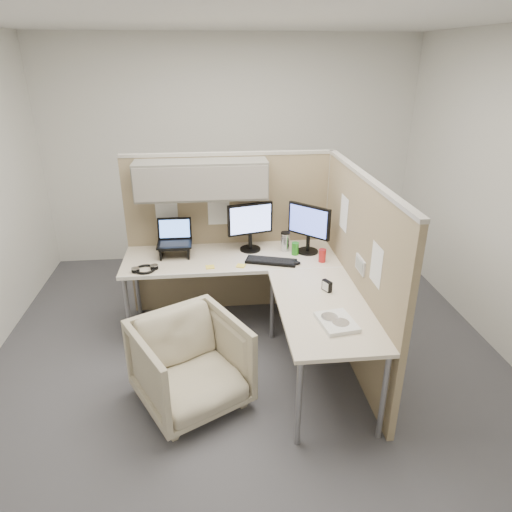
{
  "coord_description": "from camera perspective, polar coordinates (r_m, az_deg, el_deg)",
  "views": [
    {
      "loc": [
        -0.27,
        -3.37,
        2.46
      ],
      "look_at": [
        0.1,
        0.25,
        0.85
      ],
      "focal_mm": 32.0,
      "sensor_mm": 36.0,
      "label": 1
    }
  ],
  "objects": [
    {
      "name": "keyboard",
      "position": [
        4.14,
        1.9,
        -0.66
      ],
      "size": [
        0.48,
        0.28,
        0.02
      ],
      "primitive_type": "cube",
      "rotation": [
        0.0,
        0.0,
        -0.31
      ],
      "color": "black",
      "rests_on": "desk"
    },
    {
      "name": "mouse",
      "position": [
        4.12,
        5.02,
        -0.84
      ],
      "size": [
        0.1,
        0.08,
        0.03
      ],
      "primitive_type": "ellipsoid",
      "rotation": [
        0.0,
        0.0,
        -0.31
      ],
      "color": "black",
      "rests_on": "desk"
    },
    {
      "name": "desk_clock",
      "position": [
        3.68,
        8.85,
        -3.71
      ],
      "size": [
        0.07,
        0.1,
        0.09
      ],
      "rotation": [
        0.0,
        0.0,
        -1.1
      ],
      "color": "black",
      "rests_on": "desk"
    },
    {
      "name": "partition_back",
      "position": [
        4.41,
        -4.89,
        5.81
      ],
      "size": [
        2.0,
        0.36,
        1.63
      ],
      "color": "#988564",
      "rests_on": "ground"
    },
    {
      "name": "monitor_left",
      "position": [
        4.31,
        -0.73,
        4.14
      ],
      "size": [
        0.43,
        0.2,
        0.47
      ],
      "rotation": [
        0.0,
        0.0,
        0.25
      ],
      "color": "black",
      "rests_on": "desk"
    },
    {
      "name": "sticky_note_a",
      "position": [
        4.07,
        -5.76,
        -1.37
      ],
      "size": [
        0.08,
        0.08,
        0.01
      ],
      "primitive_type": "cube",
      "rotation": [
        0.0,
        0.0,
        0.11
      ],
      "color": "yellow",
      "rests_on": "desk"
    },
    {
      "name": "office_chair",
      "position": [
        3.51,
        -8.22,
        -12.81
      ],
      "size": [
        0.97,
        0.95,
        0.75
      ],
      "primitive_type": "imported",
      "rotation": [
        0.0,
        0.0,
        0.5
      ],
      "color": "#B9B493",
      "rests_on": "ground"
    },
    {
      "name": "sticky_note_b",
      "position": [
        4.07,
        -1.9,
        -1.22
      ],
      "size": [
        0.1,
        0.1,
        0.01
      ],
      "primitive_type": "cube",
      "rotation": [
        0.0,
        0.0,
        -0.37
      ],
      "color": "yellow",
      "rests_on": "desk"
    },
    {
      "name": "soda_can_silver",
      "position": [
        4.3,
        4.92,
        0.93
      ],
      "size": [
        0.07,
        0.07,
        0.12
      ],
      "primitive_type": "cylinder",
      "color": "#268C1E",
      "rests_on": "desk"
    },
    {
      "name": "paper_stack",
      "position": [
        3.27,
        10.04,
        -8.13
      ],
      "size": [
        0.28,
        0.33,
        0.03
      ],
      "rotation": [
        0.0,
        0.0,
        0.15
      ],
      "color": "white",
      "rests_on": "desk"
    },
    {
      "name": "laptop_station",
      "position": [
        4.32,
        -10.13,
        1.69
      ],
      "size": [
        0.32,
        0.27,
        0.33
      ],
      "color": "black",
      "rests_on": "desk"
    },
    {
      "name": "desk",
      "position": [
        3.94,
        0.54,
        -2.88
      ],
      "size": [
        2.0,
        1.98,
        0.73
      ],
      "color": "beige",
      "rests_on": "ground"
    },
    {
      "name": "headphones",
      "position": [
        4.1,
        -13.71,
        -1.59
      ],
      "size": [
        0.23,
        0.23,
        0.03
      ],
      "rotation": [
        0.0,
        0.0,
        0.29
      ],
      "color": "black",
      "rests_on": "desk"
    },
    {
      "name": "soda_can_green",
      "position": [
        4.18,
        8.28,
        0.06
      ],
      "size": [
        0.07,
        0.07,
        0.12
      ],
      "primitive_type": "cylinder",
      "color": "#B21E1E",
      "rests_on": "desk"
    },
    {
      "name": "travel_mug",
      "position": [
        4.37,
        3.67,
        1.83
      ],
      "size": [
        0.09,
        0.09,
        0.19
      ],
      "color": "silver",
      "rests_on": "desk"
    },
    {
      "name": "partition_right",
      "position": [
        3.87,
        12.37,
        -1.83
      ],
      "size": [
        0.07,
        2.03,
        1.63
      ],
      "color": "#988564",
      "rests_on": "ground"
    },
    {
      "name": "monitor_right",
      "position": [
        4.29,
        6.61,
        3.87
      ],
      "size": [
        0.34,
        0.34,
        0.47
      ],
      "rotation": [
        0.0,
        0.0,
        -0.78
      ],
      "color": "black",
      "rests_on": "desk"
    },
    {
      "name": "ground",
      "position": [
        4.18,
        -1.04,
        -12.18
      ],
      "size": [
        4.5,
        4.5,
        0.0
      ],
      "primitive_type": "plane",
      "color": "#444349",
      "rests_on": "ground"
    }
  ]
}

